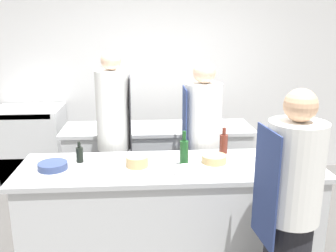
{
  "coord_description": "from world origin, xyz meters",
  "views": [
    {
      "loc": [
        -0.23,
        -2.94,
        2.03
      ],
      "look_at": [
        0.0,
        0.35,
        1.13
      ],
      "focal_mm": 40.0,
      "sensor_mm": 36.0,
      "label": 1
    }
  ],
  "objects": [
    {
      "name": "bottle_olive_oil",
      "position": [
        -0.78,
        0.14,
        0.95
      ],
      "size": [
        0.06,
        0.06,
        0.18
      ],
      "color": "black",
      "rests_on": "prep_counter"
    },
    {
      "name": "chef_at_pass_far",
      "position": [
        0.37,
        0.63,
        0.85
      ],
      "size": [
        0.38,
        0.36,
        1.7
      ],
      "rotation": [
        0.0,
        0.0,
        1.56
      ],
      "color": "black",
      "rests_on": "ground_plane"
    },
    {
      "name": "bowl_prep_small",
      "position": [
        -0.28,
        0.0,
        0.93
      ],
      "size": [
        0.18,
        0.18,
        0.09
      ],
      "color": "tan",
      "rests_on": "prep_counter"
    },
    {
      "name": "prep_counter",
      "position": [
        0.0,
        0.0,
        0.44
      ],
      "size": [
        2.55,
        0.77,
        0.88
      ],
      "color": "silver",
      "rests_on": "ground_plane"
    },
    {
      "name": "oven_range",
      "position": [
        -1.67,
        1.75,
        0.51
      ],
      "size": [
        0.82,
        0.65,
        1.02
      ],
      "color": "silver",
      "rests_on": "ground_plane"
    },
    {
      "name": "bowl_mixing_large",
      "position": [
        -0.97,
        -0.01,
        0.91
      ],
      "size": [
        0.24,
        0.24,
        0.06
      ],
      "color": "navy",
      "rests_on": "prep_counter"
    },
    {
      "name": "chef_at_prep_near",
      "position": [
        0.75,
        -0.72,
        0.82
      ],
      "size": [
        0.4,
        0.39,
        1.65
      ],
      "rotation": [
        0.0,
        0.0,
        1.66
      ],
      "color": "black",
      "rests_on": "ground_plane"
    },
    {
      "name": "pass_counter",
      "position": [
        -0.06,
        1.23,
        0.44
      ],
      "size": [
        2.18,
        0.64,
        0.88
      ],
      "color": "silver",
      "rests_on": "ground_plane"
    },
    {
      "name": "bottle_wine",
      "position": [
        0.51,
        0.29,
        0.98
      ],
      "size": [
        0.07,
        0.07,
        0.24
      ],
      "color": "#5B2319",
      "rests_on": "prep_counter"
    },
    {
      "name": "cutting_board",
      "position": [
        0.93,
        0.05,
        0.89
      ],
      "size": [
        0.34,
        0.22,
        0.01
      ],
      "color": "white",
      "rests_on": "prep_counter"
    },
    {
      "name": "bowl_wooden_salad",
      "position": [
        0.38,
        0.04,
        0.92
      ],
      "size": [
        0.21,
        0.21,
        0.07
      ],
      "color": "tan",
      "rests_on": "prep_counter"
    },
    {
      "name": "chef_at_stove",
      "position": [
        -0.52,
        0.65,
        0.91
      ],
      "size": [
        0.34,
        0.33,
        1.8
      ],
      "rotation": [
        0.0,
        0.0,
        -1.53
      ],
      "color": "black",
      "rests_on": "ground_plane"
    },
    {
      "name": "wall_back",
      "position": [
        0.0,
        2.13,
        1.4
      ],
      "size": [
        8.0,
        0.06,
        2.8
      ],
      "color": "silver",
      "rests_on": "ground_plane"
    },
    {
      "name": "bottle_vinegar",
      "position": [
        0.11,
        -0.01,
        1.0
      ],
      "size": [
        0.07,
        0.07,
        0.3
      ],
      "color": "#19471E",
      "rests_on": "prep_counter"
    },
    {
      "name": "bowl_ceramic_blue",
      "position": [
        0.11,
        -0.2,
        0.91
      ],
      "size": [
        0.19,
        0.19,
        0.06
      ],
      "color": "white",
      "rests_on": "prep_counter"
    }
  ]
}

